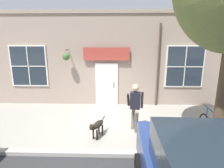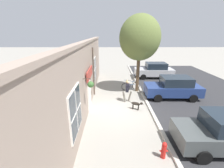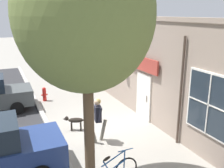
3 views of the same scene
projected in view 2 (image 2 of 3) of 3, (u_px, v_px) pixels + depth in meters
The scene contains 10 objects.
ground_plane at pixel (121, 109), 10.44m from camera, with size 90.00×90.00×0.00m, color gray.
curb_and_road at pixel (205, 108), 10.47m from camera, with size 10.10×28.00×0.12m.
storefront_facade at pixel (86, 77), 9.68m from camera, with size 0.95×18.00×4.54m.
pedestrian_walking at pixel (127, 89), 11.21m from camera, with size 0.76×0.61×1.71m.
dog_on_leash at pixel (137, 104), 10.20m from camera, with size 0.98×0.47×0.63m.
street_tree_by_curb at pixel (139, 39), 12.15m from camera, with size 3.35×3.02×6.47m.
leaning_bicycle at pixel (131, 86), 13.80m from camera, with size 1.72×0.28×1.01m.
parked_car_mid_block at pixel (173, 87), 11.97m from camera, with size 4.34×2.01×1.75m.
parked_car_far_end at pixel (154, 70), 17.32m from camera, with size 4.34×2.01×1.75m.
fire_hydrant at pixel (164, 150), 6.26m from camera, with size 0.34×0.20×0.77m.
Camera 2 is at (-0.69, -9.30, 5.06)m, focal length 24.00 mm.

